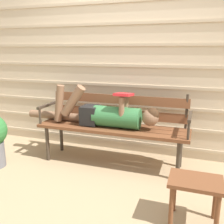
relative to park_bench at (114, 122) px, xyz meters
The scene contains 5 objects.
ground_plane 0.53m from the park_bench, 90.00° to the right, with size 12.00×12.00×0.00m, color tan.
house_siding 0.78m from the park_bench, 90.00° to the left, with size 5.44×0.08×2.33m.
park_bench is the anchor object (origin of this frame).
reclining_person 0.16m from the park_bench, 142.70° to the right, with size 1.73×0.26×0.50m.
footstool 1.35m from the park_bench, 43.05° to the right, with size 0.41×0.30×0.39m.
Camera 1 is at (0.93, -2.65, 1.36)m, focal length 40.68 mm.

